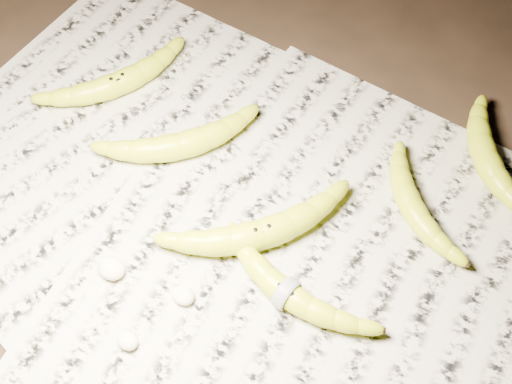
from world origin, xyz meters
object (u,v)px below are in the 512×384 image
Objects in this scene: banana_upper_b at (486,156)px; banana_taped at (287,292)px; banana_left_b at (180,144)px; banana_upper_a at (411,204)px; banana_center at (262,233)px; banana_left_a at (118,82)px.

banana_taped is at bearing -62.37° from banana_upper_b.
banana_upper_a is (0.30, 0.10, -0.00)m from banana_left_b.
banana_left_b is at bearing -125.15° from banana_upper_a.
banana_center is 0.20m from banana_upper_a.
banana_taped is at bearing -70.42° from banana_upper_a.
banana_taped is 1.13× the size of banana_upper_b.
banana_left_b is 0.32m from banana_upper_a.
banana_upper_a is at bearing -56.95° from banana_left_a.
banana_upper_b is (0.11, 0.32, 0.00)m from banana_taped.
banana_taped is 0.21m from banana_upper_a.
banana_left_a is 0.15m from banana_left_b.
banana_left_a is 1.04× the size of banana_left_b.
banana_left_a is 0.41m from banana_taped.
banana_taped is at bearing -74.36° from banana_left_b.
banana_left_a is 0.53m from banana_upper_b.
banana_upper_a is (0.45, 0.07, -0.00)m from banana_left_a.
banana_left_a is 0.93× the size of banana_center.
banana_left_b is 1.19× the size of banana_upper_a.
banana_upper_b is at bearing -44.10° from banana_left_a.
banana_left_a is at bearing 114.11° from banana_left_b.
banana_center is 1.26× the size of banana_upper_b.
banana_left_a is 0.45m from banana_upper_a.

